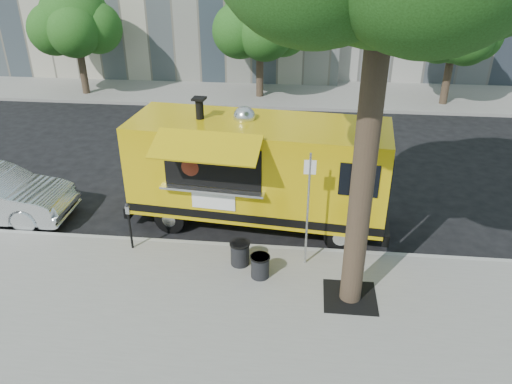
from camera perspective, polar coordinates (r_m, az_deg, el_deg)
ground at (r=14.23m, az=-0.58°, el=-4.54°), size 120.00×120.00×0.00m
sidewalk at (r=11.03m, az=-3.03°, el=-15.27°), size 60.00×6.00×0.15m
curb at (r=13.41m, az=-1.04°, el=-6.37°), size 60.00×0.14×0.16m
far_sidewalk at (r=26.58m, az=2.78°, el=11.19°), size 60.00×5.00×0.15m
tree_well at (r=11.85m, az=10.67°, el=-11.71°), size 1.20×1.20×0.02m
far_tree_a at (r=27.08m, az=-19.99°, el=18.00°), size 3.42×3.42×5.36m
far_tree_b at (r=25.06m, az=0.45°, el=19.02°), size 3.60×3.60×5.50m
far_tree_c at (r=25.54m, az=21.91°, el=17.06°), size 3.24×3.24×5.21m
sign_post at (r=11.88m, az=5.97°, el=-1.34°), size 0.28×0.06×3.00m
parking_meter at (r=13.25m, az=-14.31°, el=-3.18°), size 0.11×0.11×1.33m
food_truck at (r=13.87m, az=0.09°, el=2.59°), size 7.52×3.75×3.63m
trash_bin_left at (r=12.52m, az=-1.85°, el=-6.93°), size 0.51×0.51×0.61m
trash_bin_right at (r=12.09m, az=0.47°, el=-8.41°), size 0.48×0.48×0.58m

